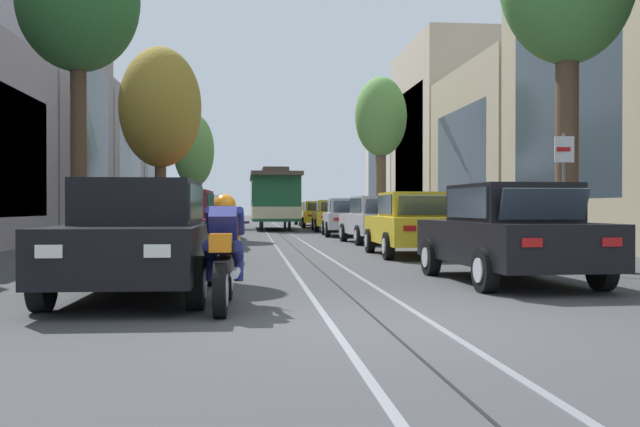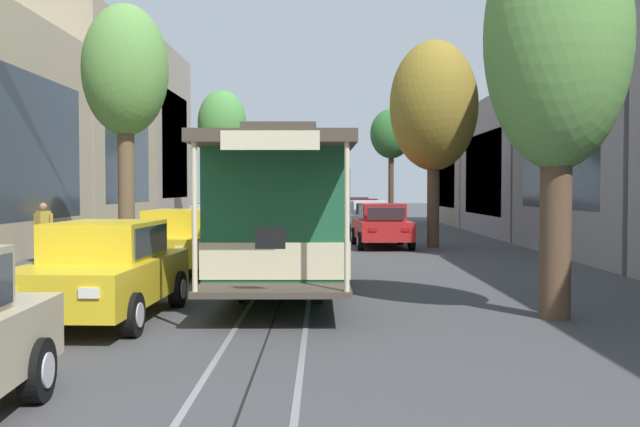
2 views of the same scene
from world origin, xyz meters
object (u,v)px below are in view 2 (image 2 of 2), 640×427
Objects in this scene: parked_car_yellow_fifth_right at (179,241)px; motorcycle_with_rider at (336,212)px; parked_car_yellow_second_right at (254,214)px; parked_car_yellow_sixth_right at (104,270)px; street_tree_kerb_left_mid at (558,44)px; cable_car_trolley at (285,210)px; parked_car_silver_fourth_right at (218,228)px; street_tree_kerb_left_near at (391,135)px; parked_car_maroon_second_left at (363,213)px; street_sign_post at (232,197)px; parked_car_black_near_left at (356,210)px; street_tree_kerb_right_near at (222,125)px; fire_hydrant at (381,216)px; street_tree_kerb_left_second at (434,107)px; pedestrian_on_left_pavement at (43,229)px; parked_car_red_fourth_left at (382,225)px; street_tree_kerb_right_second at (125,75)px; parked_car_silver_mid_right at (235,220)px; parked_car_black_near_right at (263,211)px; parked_car_white_mid_left at (368,218)px.

parked_car_yellow_fifth_right is 2.22× the size of motorcycle_with_rider.
parked_car_yellow_sixth_right is (0.02, 25.36, 0.00)m from parked_car_yellow_second_right.
street_tree_kerb_left_mid reaches higher than cable_car_trolley.
parked_car_silver_fourth_right is 18.13m from street_tree_kerb_left_near.
parked_car_yellow_sixth_right is 8.18m from street_tree_kerb_left_mid.
parked_car_maroon_second_left is 21.22m from parked_car_yellow_fifth_right.
parked_car_yellow_second_right is at bearing 16.99° from parked_car_maroon_second_left.
parked_car_black_near_left is at bearing -158.68° from street_sign_post.
street_tree_kerb_left_near is at bearing -104.30° from parked_car_yellow_sixth_right.
parked_car_yellow_sixth_right is at bearing 94.15° from street_tree_kerb_right_near.
parked_car_yellow_second_right reaches higher than fire_hydrant.
street_tree_kerb_left_mid is at bearing 89.18° from street_tree_kerb_left_second.
pedestrian_on_left_pavement is (4.39, 3.94, 0.17)m from parked_car_silver_fourth_right.
street_sign_post is at bearing -97.28° from pedestrian_on_left_pavement.
street_tree_kerb_right_second is at bearing 34.44° from parked_car_red_fourth_left.
street_tree_kerb_left_second is (-7.52, -14.53, 4.26)m from parked_car_yellow_sixth_right.
street_sign_post is (1.49, -11.22, 0.81)m from parked_car_silver_mid_right.
street_tree_kerb_left_second reaches higher than street_sign_post.
motorcycle_with_rider is 26.96m from pedestrian_on_left_pavement.
street_tree_kerb_right_second is at bearing -51.68° from parked_car_yellow_fifth_right.
parked_car_silver_fourth_right is 21.99m from motorcycle_with_rider.
street_tree_kerb_right_second reaches higher than pedestrian_on_left_pavement.
motorcycle_with_rider is at bearing -86.32° from parked_car_red_fourth_left.
parked_car_silver_mid_right is (0.13, 12.76, 0.00)m from parked_car_black_near_right.
pedestrian_on_left_pavement is at bearing 59.52° from street_tree_kerb_left_near.
motorcycle_with_rider is (3.13, -19.84, -4.41)m from street_tree_kerb_left_second.
motorcycle_with_rider is at bearing -104.55° from street_tree_kerb_right_second.
parked_car_yellow_fifth_right is at bearing 128.32° from street_tree_kerb_right_second.
cable_car_trolley is at bearing 79.63° from street_tree_kerb_left_near.
parked_car_silver_fourth_right is 2.23× the size of motorcycle_with_rider.
parked_car_red_fourth_left is 2.22× the size of motorcycle_with_rider.
street_sign_post is (7.34, -15.64, 0.81)m from parked_car_red_fourth_left.
parked_car_yellow_sixth_right is (-0.10, 6.68, 0.00)m from parked_car_yellow_fifth_right.
motorcycle_with_rider is at bearing -61.96° from street_tree_kerb_left_near.
parked_car_black_near_right is at bearing -90.13° from parked_car_yellow_fifth_right.
parked_car_yellow_sixth_right is at bearing 102.95° from street_tree_kerb_right_second.
parked_car_silver_fourth_right is 20.96m from fire_hydrant.
street_tree_kerb_right_near is at bearing 19.06° from fire_hydrant.
parked_car_silver_fourth_right and parked_car_yellow_sixth_right have the same top height.
parked_car_yellow_second_right is 17.06m from pedestrian_on_left_pavement.
motorcycle_with_rider is at bearing -85.11° from parked_car_white_mid_left.
street_tree_kerb_right_near is at bearing -79.30° from parked_car_silver_mid_right.
parked_car_white_mid_left and parked_car_yellow_second_right have the same top height.
street_tree_kerb_left_near is 7.68m from motorcycle_with_rider.
street_tree_kerb_right_second reaches higher than cable_car_trolley.
street_tree_kerb_right_second is (1.95, 9.77, 4.58)m from parked_car_silver_mid_right.
parked_car_black_near_left reaches higher than motorcycle_with_rider.
parked_car_white_mid_left is at bearing 89.91° from parked_car_black_near_left.
parked_car_red_fourth_left is 12.16m from parked_car_yellow_second_right.
parked_car_yellow_second_right is 12.54m from parked_car_silver_fourth_right.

